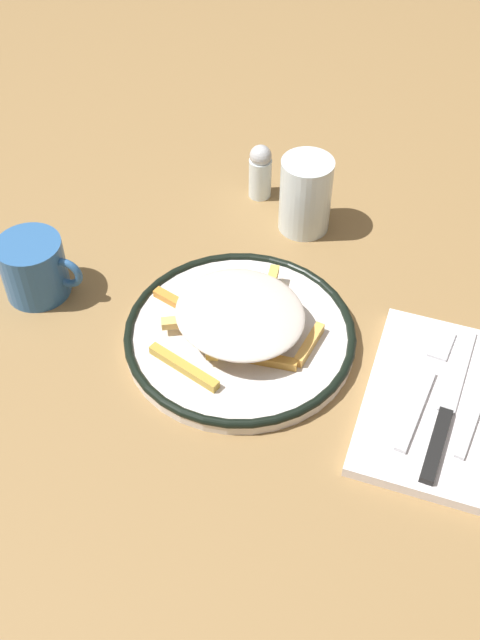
{
  "coord_description": "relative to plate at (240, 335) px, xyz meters",
  "views": [
    {
      "loc": [
        0.17,
        -0.55,
        0.65
      ],
      "look_at": [
        0.0,
        0.0,
        0.03
      ],
      "focal_mm": 42.82,
      "sensor_mm": 36.0,
      "label": 1
    }
  ],
  "objects": [
    {
      "name": "fries_heap",
      "position": [
        -0.0,
        0.0,
        0.03
      ],
      "size": [
        0.21,
        0.18,
        0.04
      ],
      "color": "#EFBF63",
      "rests_on": "plate"
    },
    {
      "name": "napkin",
      "position": [
        0.23,
        -0.03,
        -0.0
      ],
      "size": [
        0.18,
        0.23,
        0.01
      ],
      "primitive_type": "cube",
      "rotation": [
        0.0,
        0.0,
        -0.04
      ],
      "color": "white",
      "rests_on": "ground_plane"
    },
    {
      "name": "fork",
      "position": [
        0.21,
        -0.02,
        0.01
      ],
      "size": [
        0.04,
        0.18,
        0.0
      ],
      "color": "silver",
      "rests_on": "napkin"
    },
    {
      "name": "water_glass",
      "position": [
        0.02,
        0.22,
        0.04
      ],
      "size": [
        0.07,
        0.07,
        0.1
      ],
      "primitive_type": "cylinder",
      "color": "silver",
      "rests_on": "ground_plane"
    },
    {
      "name": "salt_shaker",
      "position": [
        -0.05,
        0.26,
        0.03
      ],
      "size": [
        0.03,
        0.03,
        0.08
      ],
      "color": "silver",
      "rests_on": "ground_plane"
    },
    {
      "name": "plate",
      "position": [
        0.0,
        0.0,
        0.0
      ],
      "size": [
        0.26,
        0.26,
        0.02
      ],
      "color": "silver",
      "rests_on": "ground_plane"
    },
    {
      "name": "knife",
      "position": [
        0.23,
        -0.05,
        0.01
      ],
      "size": [
        0.04,
        0.21,
        0.01
      ],
      "color": "black",
      "rests_on": "napkin"
    },
    {
      "name": "ground_plane",
      "position": [
        0.0,
        0.0,
        -0.01
      ],
      "size": [
        2.6,
        2.6,
        0.0
      ],
      "primitive_type": "plane",
      "color": "olive"
    },
    {
      "name": "coffee_mug",
      "position": [
        -0.25,
        0.01,
        0.03
      ],
      "size": [
        0.1,
        0.08,
        0.07
      ],
      "color": "#2F609D",
      "rests_on": "ground_plane"
    }
  ]
}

